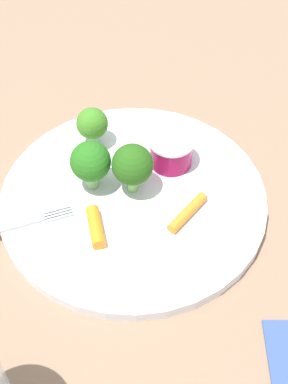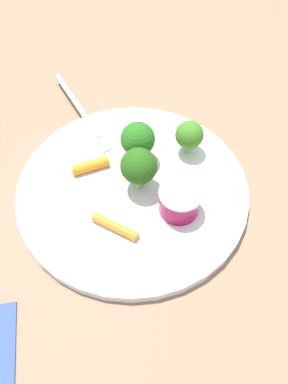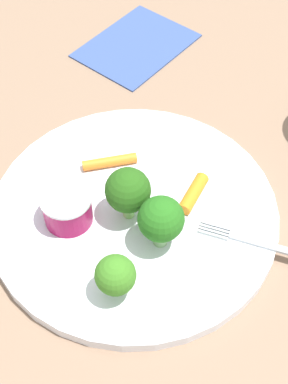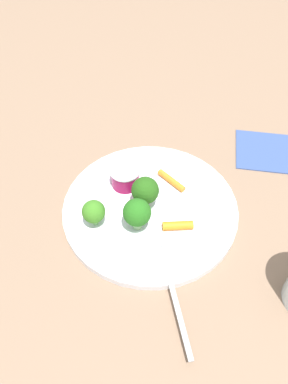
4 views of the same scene
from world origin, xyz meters
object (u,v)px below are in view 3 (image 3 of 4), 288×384
Objects in this scene: carrot_stick_1 at (110,162)px; fork at (288,252)px; plate at (134,213)px; broccoli_floret_0 at (128,191)px; sauce_cup at (67,208)px; carrot_stick_0 at (193,193)px; napkin at (136,45)px; broccoli_floret_1 at (161,220)px; broccoli_floret_2 at (115,275)px.

carrot_stick_1 is 0.19m from fork.
broccoli_floret_0 reaches higher than plate.
sauce_cup is 0.12m from carrot_stick_0.
carrot_stick_0 is 0.33× the size of napkin.
broccoli_floret_0 reaches higher than broccoli_floret_1.
broccoli_floret_2 is 0.12m from carrot_stick_0.
plate is 1.99× the size of napkin.
broccoli_floret_1 is 0.34× the size of fork.
broccoli_floret_1 reaches higher than plate.
broccoli_floret_0 reaches higher than carrot_stick_1.
broccoli_floret_1 is at bearing 121.48° from fork.
broccoli_floret_0 is at bearing -124.50° from carrot_stick_1.
sauce_cup is at bearing 116.60° from fork.
broccoli_floret_1 is at bearing -69.73° from sauce_cup.
napkin is (0.25, 0.12, -0.03)m from sauce_cup.
broccoli_floret_2 is (-0.08, -0.04, 0.03)m from plate.
sauce_cup is 0.82× the size of broccoli_floret_0.
broccoli_floret_1 is (0.03, -0.08, 0.02)m from sauce_cup.
broccoli_floret_0 is 0.42× the size of napkin.
carrot_stick_1 is at bearing 61.49° from plate.
broccoli_floret_0 is at bearing 80.53° from broccoli_floret_1.
plate is at bearing 70.32° from broccoli_floret_1.
broccoli_floret_0 is 0.07m from carrot_stick_1.
broccoli_floret_2 is at bearing -151.63° from plate.
broccoli_floret_1 reaches higher than napkin.
plate reaches higher than napkin.
fork is (0.06, -0.10, -0.03)m from broccoli_floret_1.
fork is 1.21× the size of napkin.
broccoli_floret_1 is at bearing -138.19° from napkin.
sauce_cup is (-0.04, 0.04, 0.02)m from plate.
broccoli_floret_0 is (0.04, -0.04, 0.02)m from sauce_cup.
broccoli_floret_0 is at bearing -143.71° from napkin.
carrot_stick_1 is (0.11, 0.09, -0.02)m from broccoli_floret_2.
napkin is (0.21, 0.16, -0.00)m from plate.
plate is 0.04m from broccoli_floret_0.
carrot_stick_1 is at bearing 8.97° from sauce_cup.
broccoli_floret_0 is 0.07m from carrot_stick_0.
broccoli_floret_0 reaches higher than carrot_stick_0.
plate is 0.06m from sauce_cup.
broccoli_floret_1 is at bearing -175.44° from carrot_stick_0.
broccoli_floret_2 is at bearing -179.23° from broccoli_floret_1.
broccoli_floret_0 reaches higher than broccoli_floret_2.
broccoli_floret_1 is 1.22× the size of broccoli_floret_2.
broccoli_floret_2 is 0.16m from fork.
broccoli_floret_0 is (-0.01, -0.00, 0.04)m from plate.
carrot_stick_1 is (0.03, 0.05, 0.01)m from plate.
napkin is at bearing 41.81° from broccoli_floret_1.
broccoli_floret_0 is at bearing -176.35° from plate.
sauce_cup is 0.09m from broccoli_floret_2.
broccoli_floret_1 is 0.06m from carrot_stick_0.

